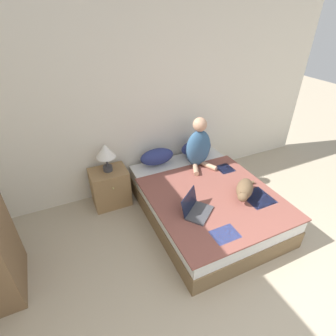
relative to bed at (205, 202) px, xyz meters
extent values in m
cube|color=silver|center=(-0.24, 1.05, 1.06)|extent=(5.55, 0.05, 2.55)
cube|color=brown|center=(0.00, 0.01, -0.10)|extent=(1.47, 1.96, 0.24)
cube|color=silver|center=(0.00, 0.01, 0.11)|extent=(1.44, 1.93, 0.18)
cube|color=brown|center=(0.00, -0.19, 0.21)|extent=(1.51, 1.57, 0.02)
cube|color=#3D4784|center=(-0.24, -0.75, 0.22)|extent=(0.28, 0.21, 0.01)
cube|color=#3D4784|center=(0.47, -0.42, 0.22)|extent=(0.33, 0.35, 0.01)
cube|color=#3D4784|center=(0.50, 0.29, 0.22)|extent=(0.22, 0.24, 0.01)
ellipsoid|color=navy|center=(-0.33, 0.83, 0.34)|extent=(0.50, 0.25, 0.23)
ellipsoid|color=navy|center=(0.33, 0.83, 0.34)|extent=(0.50, 0.25, 0.23)
ellipsoid|color=#33567A|center=(0.19, 0.55, 0.50)|extent=(0.38, 0.21, 0.55)
sphere|color=tan|center=(0.19, 0.55, 0.86)|extent=(0.19, 0.19, 0.19)
cylinder|color=tan|center=(0.08, 0.42, 0.26)|extent=(0.18, 0.27, 0.07)
cylinder|color=tan|center=(0.29, 0.42, 0.26)|extent=(0.18, 0.27, 0.07)
ellipsoid|color=brown|center=(0.35, -0.31, 0.32)|extent=(0.40, 0.39, 0.20)
sphere|color=brown|center=(0.20, -0.45, 0.35)|extent=(0.12, 0.12, 0.12)
cone|color=brown|center=(0.22, -0.47, 0.39)|extent=(0.05, 0.05, 0.05)
cone|color=brown|center=(0.18, -0.42, 0.39)|extent=(0.05, 0.05, 0.05)
cylinder|color=brown|center=(0.53, -0.14, 0.24)|extent=(0.21, 0.10, 0.04)
cube|color=#424247|center=(-0.32, -0.36, 0.23)|extent=(0.41, 0.38, 0.02)
cube|color=black|center=(-0.40, -0.26, 0.35)|extent=(0.31, 0.25, 0.22)
cube|color=#937047|center=(-1.07, 0.79, 0.05)|extent=(0.50, 0.38, 0.53)
sphere|color=tan|center=(-1.07, 0.59, 0.17)|extent=(0.03, 0.03, 0.03)
cylinder|color=#38383D|center=(-1.06, 0.80, 0.35)|extent=(0.12, 0.12, 0.07)
cylinder|color=#38383D|center=(-1.06, 0.80, 0.46)|extent=(0.02, 0.02, 0.14)
cone|color=white|center=(-1.06, 0.80, 0.62)|extent=(0.26, 0.26, 0.18)
camera|label=1|loc=(-1.58, -2.22, 2.25)|focal=28.00mm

